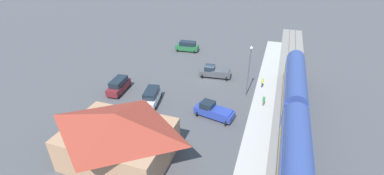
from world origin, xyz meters
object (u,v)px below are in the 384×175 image
pickup_charcoal (215,72)px  passenger_train (295,116)px  pedestrian_on_platform (264,100)px  suv_maroon (119,85)px  pickup_blue (213,111)px  light_pole_near_platform (249,66)px  suv_white (151,97)px  station_building (118,136)px  suv_green (187,46)px  pedestrian_waiting_far (262,82)px

pickup_charcoal → passenger_train: bearing=136.4°
pedestrian_on_platform → suv_maroon: size_ratio=0.34×
passenger_train → suv_maroon: bearing=-5.3°
pickup_blue → light_pole_near_platform: size_ratio=0.70×
suv_white → light_pole_near_platform: bearing=-152.2°
pickup_blue → light_pole_near_platform: light_pole_near_platform is taller
station_building → suv_green: station_building is taller
pedestrian_on_platform → pickup_charcoal: bearing=-38.6°
suv_maroon → light_pole_near_platform: light_pole_near_platform is taller
station_building → suv_white: station_building is taller
pedestrian_waiting_far → station_building: bearing=57.8°
pickup_charcoal → light_pole_near_platform: size_ratio=0.69×
station_building → pedestrian_on_platform: 21.00m
pedestrian_on_platform → pickup_blue: pickup_blue is taller
station_building → suv_white: bearing=-80.7°
passenger_train → light_pole_near_platform: size_ratio=4.18×
station_building → pedestrian_on_platform: station_building is taller
suv_white → light_pole_near_platform: 15.27m
pickup_charcoal → station_building: bearing=77.9°
passenger_train → pickup_blue: (10.21, -0.53, -1.83)m
suv_maroon → pedestrian_waiting_far: bearing=-158.9°
station_building → pedestrian_waiting_far: (-13.32, -21.15, -1.82)m
light_pole_near_platform → pedestrian_waiting_far: bearing=-126.1°
passenger_train → pickup_charcoal: (13.12, -12.49, -1.83)m
pedestrian_on_platform → pedestrian_waiting_far: same height
pedestrian_on_platform → suv_maroon: suv_maroon is taller
suv_green → suv_white: (-2.17, 21.87, 0.00)m
pickup_charcoal → suv_white: bearing=59.5°
pedestrian_on_platform → light_pole_near_platform: size_ratio=0.21×
passenger_train → station_building: size_ratio=2.85×
pedestrian_waiting_far → suv_white: suv_white is taller
station_building → suv_white: size_ratio=2.30×
pickup_charcoal → suv_white: (6.74, 11.45, 0.12)m
suv_maroon → suv_white: size_ratio=0.97×
suv_maroon → suv_white: bearing=167.6°
pedestrian_waiting_far → suv_white: (15.17, 9.79, -0.13)m
station_building → suv_white: (1.85, -11.36, -1.95)m
passenger_train → pickup_blue: size_ratio=5.98×
suv_green → pickup_blue: suv_green is taller
pedestrian_on_platform → suv_white: (15.90, 4.14, -0.13)m
pickup_blue → pedestrian_on_platform: bearing=-143.4°
pedestrian_on_platform → pickup_charcoal: pickup_charcoal is taller
station_building → light_pole_near_platform: 21.50m
pedestrian_waiting_far → suv_green: bearing=-34.9°
pedestrian_waiting_far → suv_maroon: suv_maroon is taller
suv_white → light_pole_near_platform: size_ratio=0.64×
suv_white → pickup_blue: suv_white is taller
passenger_train → pedestrian_waiting_far: passenger_train is taller
pedestrian_waiting_far → suv_green: size_ratio=0.34×
pickup_blue → pedestrian_waiting_far: bearing=-118.2°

